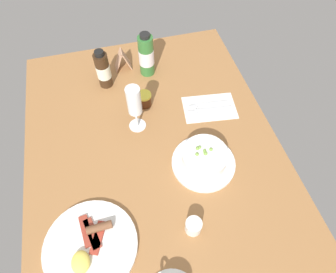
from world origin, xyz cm
name	(u,v)px	position (x,y,z in cm)	size (l,w,h in cm)	color
ground_plane	(153,148)	(0.00, 0.00, -1.50)	(110.00, 84.00, 3.00)	#9E6B3D
porridge_bowl	(204,159)	(-10.64, -14.16, 3.35)	(20.41, 20.41, 7.48)	white
cutlery_setting	(208,107)	(11.12, -23.39, 0.25)	(14.81, 20.55, 0.90)	white
creamer_jug	(193,226)	(-29.76, -4.67, 2.44)	(4.62, 5.52, 5.31)	white
wine_glass	(134,103)	(9.72, 3.44, 12.18)	(5.95, 5.95, 18.50)	white
jam_jar	(144,99)	(18.64, -1.10, 2.74)	(5.24, 5.24, 5.40)	#48210E
sauce_bottle_brown	(103,70)	(32.65, 11.31, 7.32)	(5.27, 5.27, 15.93)	#382314
sauce_bottle_green	(146,55)	(35.16, -5.68, 8.45)	(5.89, 5.89, 18.05)	#337233
breakfast_plate	(90,246)	(-27.51, 23.66, 0.91)	(25.65, 25.65, 3.70)	white
menu_card	(122,60)	(40.12, 3.30, 4.22)	(4.62, 6.62, 8.58)	tan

